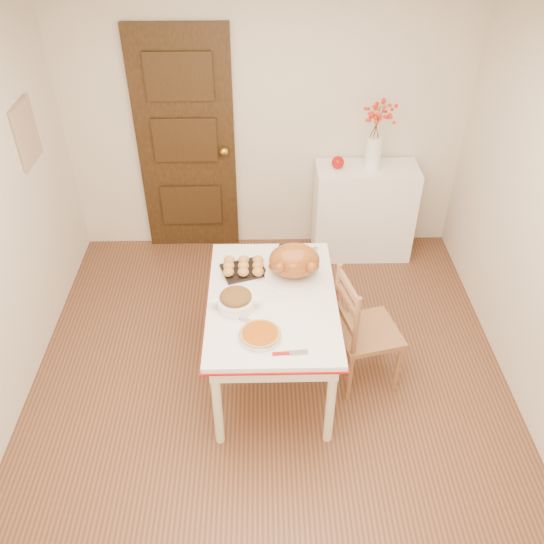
{
  "coord_description": "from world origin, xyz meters",
  "views": [
    {
      "loc": [
        -0.04,
        -2.7,
        3.23
      ],
      "look_at": [
        0.02,
        0.25,
        0.94
      ],
      "focal_mm": 37.87,
      "sensor_mm": 36.0,
      "label": 1
    }
  ],
  "objects_px": {
    "chair_oak": "(368,329)",
    "turkey_platter": "(294,262)",
    "kitchen_table": "(272,339)",
    "pumpkin_pie": "(260,334)",
    "sideboard": "(363,212)"
  },
  "relations": [
    {
      "from": "turkey_platter",
      "to": "pumpkin_pie",
      "type": "bearing_deg",
      "value": -119.03
    },
    {
      "from": "kitchen_table",
      "to": "chair_oak",
      "type": "height_order",
      "value": "chair_oak"
    },
    {
      "from": "chair_oak",
      "to": "pumpkin_pie",
      "type": "height_order",
      "value": "chair_oak"
    },
    {
      "from": "kitchen_table",
      "to": "turkey_platter",
      "type": "relative_size",
      "value": 3.14
    },
    {
      "from": "chair_oak",
      "to": "turkey_platter",
      "type": "relative_size",
      "value": 2.33
    },
    {
      "from": "chair_oak",
      "to": "turkey_platter",
      "type": "bearing_deg",
      "value": 52.71
    },
    {
      "from": "sideboard",
      "to": "chair_oak",
      "type": "relative_size",
      "value": 0.95
    },
    {
      "from": "pumpkin_pie",
      "to": "sideboard",
      "type": "bearing_deg",
      "value": 63.97
    },
    {
      "from": "kitchen_table",
      "to": "pumpkin_pie",
      "type": "xyz_separation_m",
      "value": [
        -0.08,
        -0.37,
        0.41
      ]
    },
    {
      "from": "chair_oak",
      "to": "pumpkin_pie",
      "type": "distance_m",
      "value": 0.89
    },
    {
      "from": "turkey_platter",
      "to": "pumpkin_pie",
      "type": "distance_m",
      "value": 0.65
    },
    {
      "from": "kitchen_table",
      "to": "pumpkin_pie",
      "type": "distance_m",
      "value": 0.56
    },
    {
      "from": "kitchen_table",
      "to": "sideboard",
      "type": "bearing_deg",
      "value": 61.13
    },
    {
      "from": "turkey_platter",
      "to": "pumpkin_pie",
      "type": "relative_size",
      "value": 1.56
    },
    {
      "from": "sideboard",
      "to": "kitchen_table",
      "type": "bearing_deg",
      "value": -118.87
    }
  ]
}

